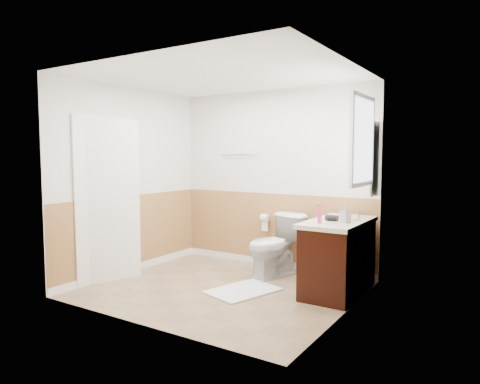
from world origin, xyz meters
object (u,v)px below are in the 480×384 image
Objects in this scene: bath_mat at (243,291)px; vanity_cabinet at (338,259)px; lotion_bottle at (320,213)px; toilet at (274,245)px; soap_dispenser at (345,213)px.

bath_mat is 1.17m from vanity_cabinet.
bath_mat is 1.29m from lotion_bottle.
toilet is at bearing 90.00° from bath_mat.
toilet is 0.87m from bath_mat.
soap_dispenser is (1.07, 0.42, 0.94)m from bath_mat.
bath_mat is (0.00, -0.78, -0.40)m from toilet.
toilet is at bearing 166.99° from vanity_cabinet.
bath_mat is at bearing -73.03° from toilet.
bath_mat is 0.73× the size of vanity_cabinet.
lotion_bottle reaches higher than soap_dispenser.
vanity_cabinet is 0.58m from soap_dispenser.
vanity_cabinet is at bearing 3.96° from toilet.
toilet reaches higher than vanity_cabinet.
bath_mat is at bearing -165.74° from lotion_bottle.
lotion_bottle is at bearing -106.26° from vanity_cabinet.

